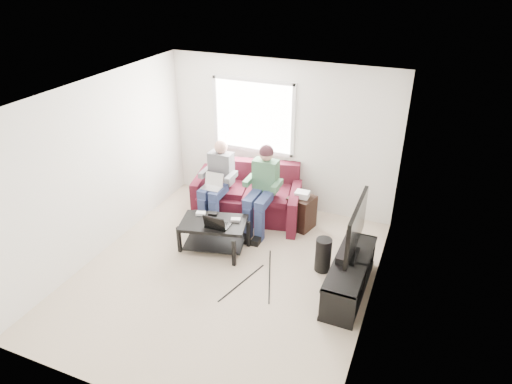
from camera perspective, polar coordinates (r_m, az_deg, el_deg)
floor at (r=6.66m, az=-3.82°, el=-10.13°), size 4.50×4.50×0.00m
ceiling at (r=5.47m, az=-4.68°, el=11.91°), size 4.50×4.50×0.00m
wall_back at (r=7.84m, az=3.11°, el=6.95°), size 4.50×0.00×4.50m
wall_front at (r=4.41m, az=-17.55°, el=-13.00°), size 4.50×0.00×4.50m
wall_left at (r=7.00m, az=-19.07°, el=2.74°), size 0.00×4.50×4.50m
wall_right at (r=5.46m, az=15.02°, el=-3.97°), size 0.00×4.50×4.50m
window at (r=7.90m, az=-0.35°, el=9.44°), size 1.48×0.04×1.28m
sofa at (r=7.90m, az=-1.05°, el=-0.63°), size 2.07×1.21×0.89m
person_left at (r=7.59m, az=-4.87°, el=1.64°), size 0.40×0.71×1.37m
person_right at (r=7.27m, az=0.81°, el=1.07°), size 0.40×0.71×1.41m
laptop_silver at (r=7.44m, az=-5.52°, el=0.93°), size 0.38×0.33×0.24m
coffee_table at (r=6.98m, az=-5.30°, el=-4.62°), size 1.09×0.82×0.49m
laptop_black at (r=6.74m, az=-4.80°, el=-3.40°), size 0.38×0.31×0.24m
controller_a at (r=7.11m, az=-6.92°, el=-2.66°), size 0.16×0.13×0.04m
controller_b at (r=7.08m, az=-5.41°, el=-2.72°), size 0.16×0.12×0.04m
controller_c at (r=6.90m, az=-2.57°, el=-3.50°), size 0.16×0.13×0.04m
tv_stand at (r=6.35m, az=11.56°, el=-10.43°), size 0.46×1.47×0.49m
tv at (r=6.02m, az=12.39°, el=-4.41°), size 0.12×1.10×0.81m
soundbar at (r=6.26m, az=10.95°, el=-7.38°), size 0.12×0.50×0.10m
drink_cup at (r=6.68m, az=12.55°, el=-4.97°), size 0.08×0.08×0.12m
console_white at (r=5.99m, az=10.80°, el=-12.13°), size 0.30×0.22×0.06m
console_grey at (r=6.54m, az=12.19°, el=-8.35°), size 0.34×0.26×0.08m
console_black at (r=6.26m, az=11.53°, el=-10.16°), size 0.38×0.30×0.07m
subwoofer at (r=6.64m, az=8.39°, el=-7.78°), size 0.23×0.23×0.52m
keyboard_floor at (r=6.54m, az=10.19°, el=-11.29°), size 0.19×0.44×0.02m
end_table at (r=7.56m, az=5.68°, el=-2.44°), size 0.38×0.38×0.67m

